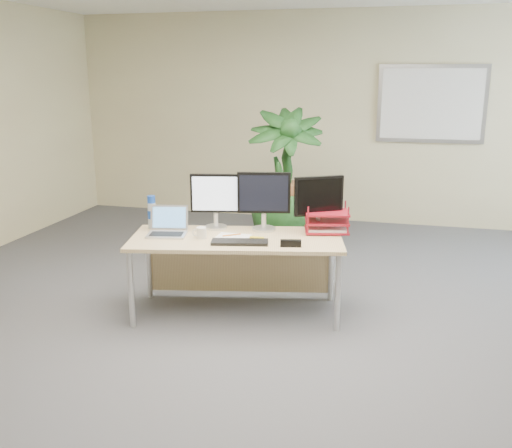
% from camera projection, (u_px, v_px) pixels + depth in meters
% --- Properties ---
extents(floor, '(8.00, 8.00, 0.00)m').
position_uv_depth(floor, '(258.00, 357.00, 3.98)').
color(floor, '#48484D').
rests_on(floor, ground).
extents(back_wall, '(7.00, 0.04, 2.70)m').
position_uv_depth(back_wall, '(334.00, 118.00, 7.38)').
color(back_wall, '#C4B68B').
rests_on(back_wall, floor).
extents(whiteboard, '(1.30, 0.04, 0.95)m').
position_uv_depth(whiteboard, '(431.00, 104.00, 7.01)').
color(whiteboard, '#A3A2A7').
rests_on(whiteboard, back_wall).
extents(desk, '(1.79, 1.04, 0.65)m').
position_uv_depth(desk, '(237.00, 250.00, 4.68)').
color(desk, tan).
rests_on(desk, floor).
extents(floor_plant, '(1.00, 1.00, 1.50)m').
position_uv_depth(floor_plant, '(284.00, 188.00, 5.99)').
color(floor_plant, '#123313').
rests_on(floor_plant, floor).
extents(monitor_left, '(0.41, 0.19, 0.46)m').
position_uv_depth(monitor_left, '(215.00, 197.00, 4.76)').
color(monitor_left, silver).
rests_on(monitor_left, desk).
extents(monitor_right, '(0.44, 0.20, 0.49)m').
position_uv_depth(monitor_right, '(264.00, 197.00, 4.69)').
color(monitor_right, silver).
rests_on(monitor_right, desk).
extents(monitor_dark, '(0.38, 0.24, 0.46)m').
position_uv_depth(monitor_dark, '(319.00, 200.00, 4.65)').
color(monitor_dark, silver).
rests_on(monitor_dark, desk).
extents(laptop, '(0.36, 0.33, 0.22)m').
position_uv_depth(laptop, '(168.00, 227.00, 4.64)').
color(laptop, '#BCBBC0').
rests_on(laptop, desk).
extents(keyboard, '(0.46, 0.23, 0.02)m').
position_uv_depth(keyboard, '(240.00, 242.00, 4.39)').
color(keyboard, black).
rests_on(keyboard, desk).
extents(coffee_mug, '(0.12, 0.08, 0.09)m').
position_uv_depth(coffee_mug, '(201.00, 233.00, 4.52)').
color(coffee_mug, silver).
rests_on(coffee_mug, desk).
extents(spiral_notebook, '(0.27, 0.20, 0.01)m').
position_uv_depth(spiral_notebook, '(233.00, 237.00, 4.54)').
color(spiral_notebook, white).
rests_on(spiral_notebook, desk).
extents(orange_pen, '(0.13, 0.10, 0.01)m').
position_uv_depth(orange_pen, '(232.00, 235.00, 4.56)').
color(orange_pen, orange).
rests_on(orange_pen, spiral_notebook).
extents(yellow_highlighter, '(0.12, 0.02, 0.02)m').
position_uv_depth(yellow_highlighter, '(257.00, 237.00, 4.53)').
color(yellow_highlighter, yellow).
rests_on(yellow_highlighter, desk).
extents(water_bottle, '(0.07, 0.07, 0.28)m').
position_uv_depth(water_bottle, '(152.00, 213.00, 4.79)').
color(water_bottle, '#ADBBCC').
rests_on(water_bottle, desk).
extents(letter_tray, '(0.40, 0.33, 0.17)m').
position_uv_depth(letter_tray, '(327.00, 223.00, 4.69)').
color(letter_tray, maroon).
rests_on(letter_tray, desk).
extents(stapler, '(0.16, 0.07, 0.05)m').
position_uv_depth(stapler, '(291.00, 243.00, 4.30)').
color(stapler, black).
rests_on(stapler, desk).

